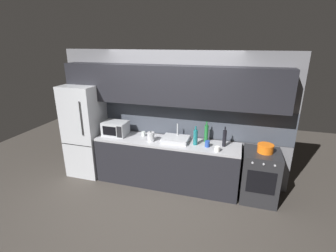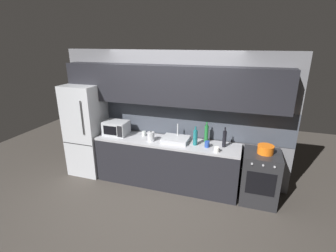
% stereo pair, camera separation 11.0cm
% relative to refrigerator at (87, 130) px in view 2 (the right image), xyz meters
% --- Properties ---
extents(ground_plane, '(10.00, 10.00, 0.00)m').
position_rel_refrigerator_xyz_m(ground_plane, '(1.72, -0.90, -0.93)').
color(ground_plane, '#3D3833').
extents(back_wall, '(4.42, 0.44, 2.50)m').
position_rel_refrigerator_xyz_m(back_wall, '(1.72, 0.30, 0.62)').
color(back_wall, slate).
rests_on(back_wall, ground).
extents(counter_run, '(2.68, 0.60, 0.90)m').
position_rel_refrigerator_xyz_m(counter_run, '(1.72, 0.00, -0.48)').
color(counter_run, black).
rests_on(counter_run, ground).
extents(refrigerator, '(0.68, 0.69, 1.85)m').
position_rel_refrigerator_xyz_m(refrigerator, '(0.00, 0.00, 0.00)').
color(refrigerator, '#B7BABF').
rests_on(refrigerator, ground).
extents(oven_range, '(0.60, 0.62, 0.90)m').
position_rel_refrigerator_xyz_m(oven_range, '(3.40, -0.00, -0.48)').
color(oven_range, '#232326').
rests_on(oven_range, ground).
extents(microwave, '(0.46, 0.35, 0.27)m').
position_rel_refrigerator_xyz_m(microwave, '(0.68, 0.02, 0.11)').
color(microwave, '#A8AAAF').
rests_on(microwave, counter_run).
extents(sink_basin, '(0.48, 0.38, 0.30)m').
position_rel_refrigerator_xyz_m(sink_basin, '(1.89, 0.03, 0.01)').
color(sink_basin, '#ADAFB5').
rests_on(sink_basin, counter_run).
extents(kettle, '(0.17, 0.13, 0.19)m').
position_rel_refrigerator_xyz_m(kettle, '(1.45, -0.08, 0.06)').
color(kettle, '#B7BABF').
rests_on(kettle, counter_run).
extents(wine_bottle_dark, '(0.07, 0.07, 0.36)m').
position_rel_refrigerator_xyz_m(wine_bottle_dark, '(2.76, 0.06, 0.12)').
color(wine_bottle_dark, black).
rests_on(wine_bottle_dark, counter_run).
extents(wine_bottle_green, '(0.07, 0.07, 0.39)m').
position_rel_refrigerator_xyz_m(wine_bottle_green, '(2.43, 0.17, 0.14)').
color(wine_bottle_green, '#1E6B2D').
rests_on(wine_bottle_green, counter_run).
extents(wine_bottle_teal, '(0.08, 0.08, 0.34)m').
position_rel_refrigerator_xyz_m(wine_bottle_teal, '(2.26, -0.01, 0.11)').
color(wine_bottle_teal, '#19666B').
rests_on(wine_bottle_teal, counter_run).
extents(mug_clear, '(0.07, 0.07, 0.09)m').
position_rel_refrigerator_xyz_m(mug_clear, '(1.22, 0.12, 0.02)').
color(mug_clear, silver).
rests_on(mug_clear, counter_run).
extents(mug_white, '(0.09, 0.09, 0.09)m').
position_rel_refrigerator_xyz_m(mug_white, '(2.67, -0.19, 0.02)').
color(mug_white, silver).
rests_on(mug_white, counter_run).
extents(mug_blue, '(0.08, 0.08, 0.11)m').
position_rel_refrigerator_xyz_m(mug_blue, '(2.48, -0.05, 0.03)').
color(mug_blue, '#234299').
rests_on(mug_blue, counter_run).
extents(cooking_pot, '(0.26, 0.26, 0.14)m').
position_rel_refrigerator_xyz_m(cooking_pot, '(3.43, 0.00, 0.04)').
color(cooking_pot, orange).
rests_on(cooking_pot, oven_range).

